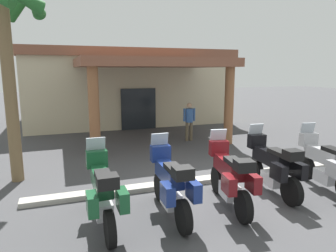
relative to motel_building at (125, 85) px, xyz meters
The scene contains 10 objects.
ground_plane 12.07m from the motel_building, 89.80° to the right, with size 80.00×80.00×0.00m, color #424244.
motel_building is the anchor object (origin of this frame).
motorcycle_green 13.27m from the motel_building, 103.12° to the right, with size 0.71×2.21×1.61m.
motorcycle_blue 13.05m from the motel_building, 97.12° to the right, with size 0.71×2.21×1.61m.
motorcycle_maroon 12.95m from the motel_building, 90.99° to the right, with size 0.83×2.20×1.61m.
motorcycle_black 12.69m from the motel_building, 84.70° to the right, with size 0.73×2.21×1.61m.
motorcycle_silver 13.18m from the motel_building, 78.77° to the right, with size 0.81×2.21×1.61m.
pedestrian 6.84m from the motel_building, 77.43° to the right, with size 0.53×0.32×1.64m.
palm_tree_roadside 10.90m from the motel_building, 117.18° to the right, with size 2.25×2.32×5.42m.
curb_strip 11.51m from the motel_building, 91.12° to the right, with size 8.93×0.36×0.12m, color #ADA89E.
Camera 1 is at (-3.66, -6.61, 3.01)m, focal length 32.65 mm.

